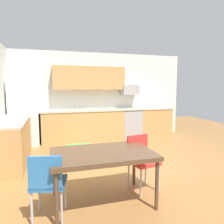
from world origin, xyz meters
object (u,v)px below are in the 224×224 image
microwave (130,90)px  chair_near_table (141,157)px  dining_table (102,156)px  chair_far_side (48,181)px  oven_range (131,123)px  refrigerator (24,115)px

microwave → chair_near_table: microwave is taller
microwave → dining_table: bearing=-116.5°
chair_near_table → chair_far_side: (-1.44, -0.48, 0.00)m
oven_range → dining_table: size_ratio=0.65×
microwave → chair_near_table: bearing=-108.4°
refrigerator → oven_range: bearing=1.4°
oven_range → dining_table: oven_range is taller
refrigerator → chair_near_table: 3.89m
oven_range → dining_table: (-1.86, -3.62, 0.22)m
refrigerator → microwave: bearing=3.2°
refrigerator → dining_table: size_ratio=1.22×
dining_table → oven_range: bearing=62.8°
microwave → chair_far_side: (-2.59, -3.95, -1.03)m
chair_far_side → microwave: bearing=56.7°
microwave → refrigerator: bearing=-176.8°
microwave → chair_far_side: microwave is taller
chair_near_table → oven_range: bearing=71.1°
chair_near_table → chair_far_side: 1.51m
oven_range → chair_near_table: oven_range is taller
refrigerator → dining_table: refrigerator is taller
refrigerator → oven_range: size_ratio=1.88×
refrigerator → chair_far_side: (0.61, -3.77, -0.35)m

